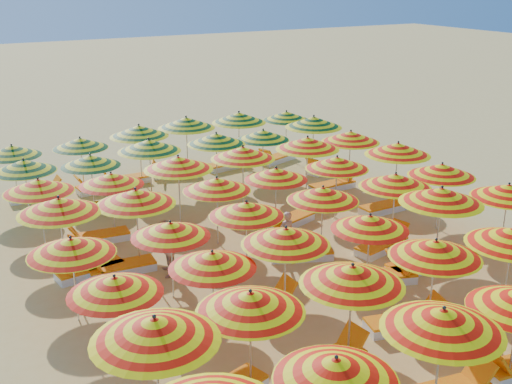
{
  "coord_description": "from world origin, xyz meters",
  "views": [
    {
      "loc": [
        -8.14,
        -14.11,
        7.38
      ],
      "look_at": [
        0.0,
        0.5,
        1.6
      ],
      "focal_mm": 45.0,
      "sensor_mm": 36.0,
      "label": 1
    }
  ],
  "objects_px": {
    "umbrella_32": "(178,163)",
    "lounger_14": "(120,268)",
    "umbrella_28": "(337,163)",
    "umbrella_24": "(59,206)",
    "lounger_8": "(261,306)",
    "umbrella_45": "(186,123)",
    "lounger_15": "(289,221)",
    "umbrella_1": "(336,369)",
    "lounger_22": "(37,195)",
    "umbrella_20": "(247,209)",
    "lounger_21": "(324,168)",
    "lounger_20": "(134,199)",
    "lounger_26": "(228,165)",
    "umbrella_2": "(443,320)",
    "umbrella_43": "(80,143)",
    "umbrella_39": "(216,139)",
    "umbrella_25": "(136,197)",
    "umbrella_33": "(243,153)",
    "lounger_16": "(385,207)",
    "umbrella_17": "(508,191)",
    "umbrella_18": "(71,246)",
    "umbrella_30": "(38,186)",
    "umbrella_40": "(263,135)",
    "umbrella_22": "(395,181)",
    "umbrella_10": "(512,236)",
    "umbrella_34": "(308,143)",
    "umbrella_29": "(398,149)",
    "umbrella_44": "(139,131)",
    "umbrella_6": "(155,329)",
    "umbrella_7": "(250,302)",
    "lounger_24": "(124,180)",
    "umbrella_16": "(441,196)",
    "lounger_19": "(113,205)",
    "umbrella_38": "(149,145)",
    "lounger_9": "(383,276)",
    "lounger_10": "(416,266)",
    "lounger_5": "(328,362)",
    "lounger_17": "(97,237)",
    "umbrella_8": "(352,275)",
    "umbrella_41": "(314,122)",
    "umbrella_36": "(24,166)",
    "umbrella_37": "(90,161)",
    "umbrella_12": "(115,285)",
    "lounger_11": "(299,253)",
    "lounger_25": "(175,173)",
    "umbrella_14": "(286,236)",
    "umbrella_46": "(239,118)",
    "umbrella_26": "(217,184)",
    "lounger_13": "(88,270)",
    "lounger_27": "(277,158)",
    "lounger_12": "(383,245)",
    "umbrella_31": "(111,179)",
    "umbrella_47": "(286,116)"
  },
  "relations": [
    {
      "from": "umbrella_17",
      "to": "umbrella_38",
      "type": "height_order",
      "value": "umbrella_38"
    },
    {
      "from": "umbrella_6",
      "to": "umbrella_14",
      "type": "height_order",
      "value": "umbrella_6"
    },
    {
      "from": "umbrella_12",
      "to": "umbrella_37",
      "type": "relative_size",
      "value": 0.94
    },
    {
      "from": "umbrella_40",
      "to": "umbrella_22",
      "type": "bearing_deg",
      "value": -86.79
    },
    {
      "from": "umbrella_44",
      "to": "umbrella_6",
      "type": "bearing_deg",
      "value": -108.27
    },
    {
      "from": "umbrella_16",
      "to": "lounger_19",
      "type": "distance_m",
      "value": 10.49
    },
    {
      "from": "umbrella_8",
      "to": "lounger_25",
      "type": "height_order",
      "value": "umbrella_8"
    },
    {
      "from": "umbrella_24",
      "to": "lounger_26",
      "type": "height_order",
      "value": "umbrella_24"
    },
    {
      "from": "umbrella_45",
      "to": "lounger_9",
      "type": "bearing_deg",
      "value": -86.46
    },
    {
      "from": "umbrella_38",
      "to": "lounger_21",
      "type": "relative_size",
      "value": 1.52
    },
    {
      "from": "umbrella_8",
      "to": "lounger_19",
      "type": "xyz_separation_m",
      "value": [
        -1.49,
        10.7,
        -1.75
      ]
    },
    {
      "from": "umbrella_7",
      "to": "lounger_27",
      "type": "relative_size",
      "value": 1.15
    },
    {
      "from": "umbrella_16",
      "to": "umbrella_33",
      "type": "xyz_separation_m",
      "value": [
        -2.38,
        6.24,
        -0.07
      ]
    },
    {
      "from": "umbrella_12",
      "to": "lounger_5",
      "type": "xyz_separation_m",
      "value": [
        3.48,
        -2.14,
        -1.57
      ]
    },
    {
      "from": "lounger_9",
      "to": "lounger_10",
      "type": "bearing_deg",
      "value": 22.69
    },
    {
      "from": "umbrella_29",
      "to": "lounger_22",
      "type": "distance_m",
      "value": 12.19
    },
    {
      "from": "umbrella_18",
      "to": "lounger_12",
      "type": "height_order",
      "value": "umbrella_18"
    },
    {
      "from": "umbrella_20",
      "to": "umbrella_18",
      "type": "bearing_deg",
      "value": -177.37
    },
    {
      "from": "umbrella_8",
      "to": "umbrella_37",
      "type": "height_order",
      "value": "umbrella_8"
    },
    {
      "from": "umbrella_18",
      "to": "umbrella_2",
      "type": "bearing_deg",
      "value": -54.24
    },
    {
      "from": "umbrella_6",
      "to": "umbrella_46",
      "type": "relative_size",
      "value": 0.89
    },
    {
      "from": "umbrella_38",
      "to": "umbrella_32",
      "type": "bearing_deg",
      "value": -88.91
    },
    {
      "from": "umbrella_32",
      "to": "lounger_14",
      "type": "relative_size",
      "value": 1.55
    },
    {
      "from": "umbrella_10",
      "to": "lounger_25",
      "type": "distance_m",
      "value": 13.5
    },
    {
      "from": "umbrella_18",
      "to": "umbrella_30",
      "type": "height_order",
      "value": "umbrella_30"
    },
    {
      "from": "umbrella_2",
      "to": "lounger_10",
      "type": "xyz_separation_m",
      "value": [
        3.74,
        4.52,
        -1.78
      ]
    },
    {
      "from": "umbrella_7",
      "to": "lounger_24",
      "type": "bearing_deg",
      "value": 82.03
    },
    {
      "from": "umbrella_45",
      "to": "lounger_15",
      "type": "relative_size",
      "value": 1.25
    },
    {
      "from": "umbrella_28",
      "to": "umbrella_32",
      "type": "bearing_deg",
      "value": 155.96
    },
    {
      "from": "umbrella_17",
      "to": "lounger_14",
      "type": "distance_m",
      "value": 10.42
    },
    {
      "from": "umbrella_22",
      "to": "umbrella_33",
      "type": "relative_size",
      "value": 1.1
    },
    {
      "from": "lounger_20",
      "to": "lounger_21",
      "type": "relative_size",
      "value": 1.0
    },
    {
      "from": "umbrella_7",
      "to": "umbrella_45",
      "type": "height_order",
      "value": "umbrella_45"
    },
    {
      "from": "umbrella_25",
      "to": "umbrella_34",
      "type": "relative_size",
      "value": 1.03
    },
    {
      "from": "umbrella_1",
      "to": "lounger_22",
      "type": "height_order",
      "value": "umbrella_1"
    },
    {
      "from": "umbrella_31",
      "to": "umbrella_47",
      "type": "bearing_deg",
      "value": 27.57
    },
    {
      "from": "umbrella_26",
      "to": "lounger_13",
      "type": "height_order",
      "value": "umbrella_26"
    },
    {
      "from": "umbrella_10",
      "to": "umbrella_34",
      "type": "relative_size",
      "value": 0.95
    },
    {
      "from": "umbrella_20",
      "to": "lounger_21",
      "type": "relative_size",
      "value": 1.1
    },
    {
      "from": "lounger_5",
      "to": "lounger_24",
      "type": "xyz_separation_m",
      "value": [
        0.17,
        13.1,
        0.0
      ]
    },
    {
      "from": "umbrella_2",
      "to": "umbrella_16",
      "type": "bearing_deg",
      "value": 45.82
    },
    {
      "from": "lounger_9",
      "to": "lounger_17",
      "type": "bearing_deg",
      "value": 151.76
    },
    {
      "from": "umbrella_25",
      "to": "umbrella_33",
      "type": "xyz_separation_m",
      "value": [
        4.36,
        2.35,
        0.01
      ]
    },
    {
      "from": "umbrella_22",
      "to": "umbrella_36",
      "type": "relative_size",
      "value": 1.17
    },
    {
      "from": "umbrella_24",
      "to": "lounger_8",
      "type": "height_order",
      "value": "umbrella_24"
    },
    {
      "from": "umbrella_28",
      "to": "lounger_16",
      "type": "bearing_deg",
      "value": -7.96
    },
    {
      "from": "umbrella_44",
      "to": "lounger_11",
      "type": "bearing_deg",
      "value": -79.79
    },
    {
      "from": "umbrella_24",
      "to": "umbrella_41",
      "type": "height_order",
      "value": "umbrella_41"
    },
    {
      "from": "umbrella_32",
      "to": "umbrella_39",
      "type": "distance_m",
      "value": 3.28
    },
    {
      "from": "umbrella_2",
      "to": "umbrella_43",
      "type": "height_order",
      "value": "umbrella_2"
    }
  ]
}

